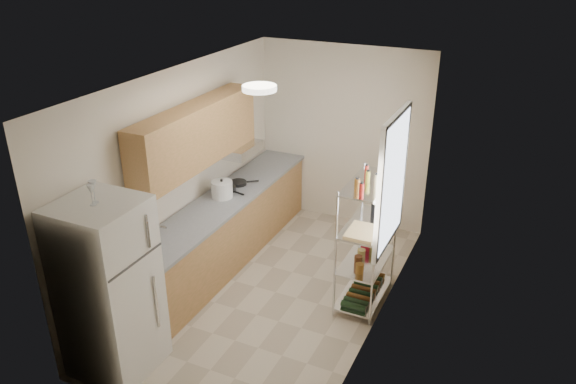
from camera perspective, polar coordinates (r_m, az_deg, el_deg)
name	(u,v)px	position (r m, az deg, el deg)	size (l,w,h in m)	color
room	(274,195)	(6.22, -1.39, -0.27)	(2.52, 4.42, 2.62)	beige
counter_run	(227,228)	(7.35, -6.25, -3.67)	(0.63, 3.51, 0.90)	tan
upper_cabinets	(196,135)	(6.62, -9.30, 5.71)	(0.33, 2.20, 0.72)	tan
range_hood	(236,148)	(7.36, -5.28, 4.44)	(0.50, 0.60, 0.12)	#B7BABC
window	(393,181)	(6.04, 10.57, 1.08)	(0.06, 1.00, 1.46)	white
bakers_rack	(368,217)	(6.23, 8.18, -2.48)	(0.45, 0.90, 1.73)	silver
ceiling_dome	(259,88)	(5.54, -2.92, 10.50)	(0.34, 0.34, 0.06)	white
refrigerator	(109,289)	(5.61, -17.72, -9.34)	(0.74, 0.74, 1.79)	white
wine_glass_a	(94,192)	(5.15, -19.13, 0.02)	(0.07, 0.07, 0.21)	silver
wine_glass_b	(92,195)	(5.11, -19.32, -0.28)	(0.07, 0.07, 0.19)	silver
rice_cooker	(222,189)	(7.11, -6.73, 0.27)	(0.27, 0.27, 0.22)	white
frying_pan_large	(225,189)	(7.32, -6.38, 0.34)	(0.28, 0.28, 0.05)	black
frying_pan_small	(238,183)	(7.48, -5.07, 0.93)	(0.22, 0.22, 0.04)	black
cutting_board	(363,232)	(6.08, 7.59, -4.03)	(0.31, 0.41, 0.03)	tan
espresso_machine	(384,201)	(6.47, 9.75, -0.91)	(0.18, 0.27, 0.31)	black
storage_bag	(366,242)	(6.67, 7.95, -5.05)	(0.11, 0.15, 0.17)	#AE152A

